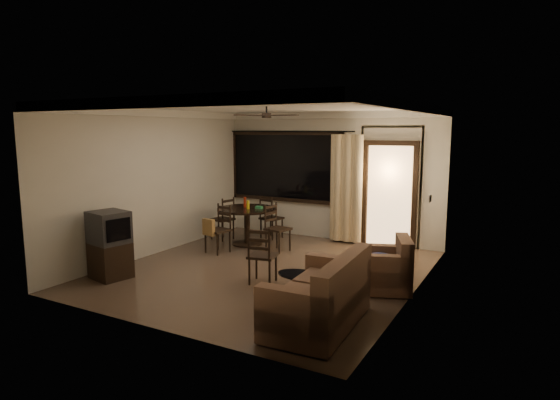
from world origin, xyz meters
The scene contains 12 objects.
ground centered at (0.00, 0.00, 0.00)m, with size 5.50×5.50×0.00m, color #7F6651.
room_shell centered at (0.59, 1.77, 1.83)m, with size 5.50×6.70×5.50m.
dining_table centered at (-1.30, 1.39, 0.62)m, with size 1.25×1.25×1.00m.
dining_chair_west centered at (-2.04, 1.54, 0.28)m, with size 0.49×0.49×0.95m.
dining_chair_east centered at (-0.48, 1.23, 0.28)m, with size 0.49×0.49×0.95m.
dining_chair_south centered at (-1.46, 0.54, 0.31)m, with size 0.49×0.54×0.95m.
dining_chair_north centered at (-1.15, 2.16, 0.28)m, with size 0.49×0.49×0.95m.
tv_cabinet centered at (-2.05, -1.59, 0.56)m, with size 0.67×0.63×1.11m.
sofa centered at (1.78, -1.70, 0.36)m, with size 0.96×1.70×0.89m.
armchair centered at (2.10, -0.01, 0.33)m, with size 1.02×1.02×0.80m.
coffee_table centered at (1.14, -0.91, 0.23)m, with size 0.80×0.48×0.35m.
side_chair centered at (0.28, -0.63, 0.28)m, with size 0.49×0.49×0.93m.
Camera 1 is at (3.97, -6.78, 2.42)m, focal length 30.00 mm.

